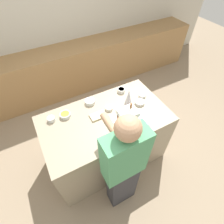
{
  "coord_description": "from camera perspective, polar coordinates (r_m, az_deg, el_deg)",
  "views": [
    {
      "loc": [
        -0.6,
        -1.27,
        2.6
      ],
      "look_at": [
        0.09,
        0.0,
        0.99
      ],
      "focal_mm": 28.0,
      "sensor_mm": 36.0,
      "label": 1
    }
  ],
  "objects": [
    {
      "name": "candy_bowl_front_corner",
      "position": [
        2.26,
        -19.23,
        -2.13
      ],
      "size": [
        0.09,
        0.09,
        0.05
      ],
      "color": "silver",
      "rests_on": "kitchen_island"
    },
    {
      "name": "candy_bowl_behind_tray",
      "position": [
        2.37,
        9.07,
        3.15
      ],
      "size": [
        0.13,
        0.13,
        0.04
      ],
      "color": "silver",
      "rests_on": "kitchen_island"
    },
    {
      "name": "candy_bowl_far_right",
      "position": [
        2.47,
        9.85,
        5.43
      ],
      "size": [
        0.1,
        0.1,
        0.04
      ],
      "color": "silver",
      "rests_on": "kitchen_island"
    },
    {
      "name": "candy_bowl_far_left",
      "position": [
        2.51,
        3.05,
        7.16
      ],
      "size": [
        0.1,
        0.1,
        0.05
      ],
      "color": "white",
      "rests_on": "kitchen_island"
    },
    {
      "name": "decorative_tree",
      "position": [
        2.2,
        5.37,
        4.19
      ],
      "size": [
        0.12,
        0.12,
        0.3
      ],
      "color": "silver",
      "rests_on": "kitchen_island"
    },
    {
      "name": "candy_bowl_near_tray_left",
      "position": [
        2.36,
        -7.2,
        3.42
      ],
      "size": [
        0.13,
        0.13,
        0.05
      ],
      "color": "silver",
      "rests_on": "kitchen_island"
    },
    {
      "name": "candy_bowl_center_rear",
      "position": [
        2.26,
        -0.97,
        1.31
      ],
      "size": [
        0.1,
        0.1,
        0.04
      ],
      "color": "silver",
      "rests_on": "kitchen_island"
    },
    {
      "name": "person",
      "position": [
        1.91,
        3.68,
        -17.77
      ],
      "size": [
        0.44,
        0.55,
        1.66
      ],
      "color": "#333338",
      "rests_on": "ground_plane"
    },
    {
      "name": "ground_plane",
      "position": [
        2.96,
        -1.66,
        -13.69
      ],
      "size": [
        12.0,
        12.0,
        0.0
      ],
      "primitive_type": "plane",
      "color": "gray"
    },
    {
      "name": "gingerbread_house",
      "position": [
        2.04,
        5.09,
        -1.61
      ],
      "size": [
        0.22,
        0.18,
        0.28
      ],
      "color": "brown",
      "rests_on": "baking_tray"
    },
    {
      "name": "candy_bowl_beside_tree",
      "position": [
        2.25,
        -15.03,
        -0.87
      ],
      "size": [
        0.13,
        0.13,
        0.05
      ],
      "color": "silver",
      "rests_on": "kitchen_island"
    },
    {
      "name": "back_cabinet_block",
      "position": [
        3.84,
        -15.08,
        12.63
      ],
      "size": [
        6.0,
        0.6,
        0.95
      ],
      "color": "#9E7547",
      "rests_on": "ground_plane"
    },
    {
      "name": "kitchen_island",
      "position": [
        2.55,
        -1.89,
        -8.71
      ],
      "size": [
        1.61,
        0.91,
        0.93
      ],
      "color": "gray",
      "rests_on": "ground_plane"
    },
    {
      "name": "baking_tray",
      "position": [
        2.13,
        4.87,
        -3.69
      ],
      "size": [
        0.48,
        0.3,
        0.01
      ],
      "color": "#B2B2BC",
      "rests_on": "kitchen_island"
    },
    {
      "name": "wall_back",
      "position": [
        3.75,
        -19.47,
        25.31
      ],
      "size": [
        8.0,
        0.05,
        2.6
      ],
      "color": "beige",
      "rests_on": "ground_plane"
    },
    {
      "name": "cookbook",
      "position": [
        2.2,
        -4.53,
        -1.14
      ],
      "size": [
        0.2,
        0.13,
        0.02
      ],
      "color": "#CCB78C",
      "rests_on": "kitchen_island"
    }
  ]
}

